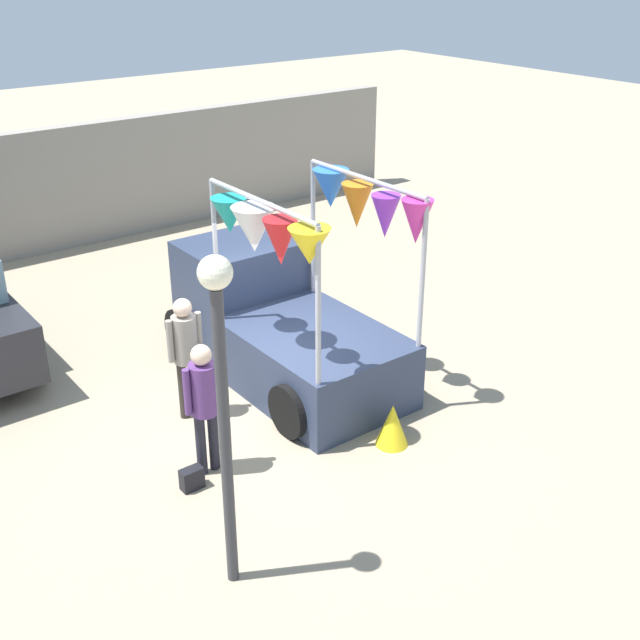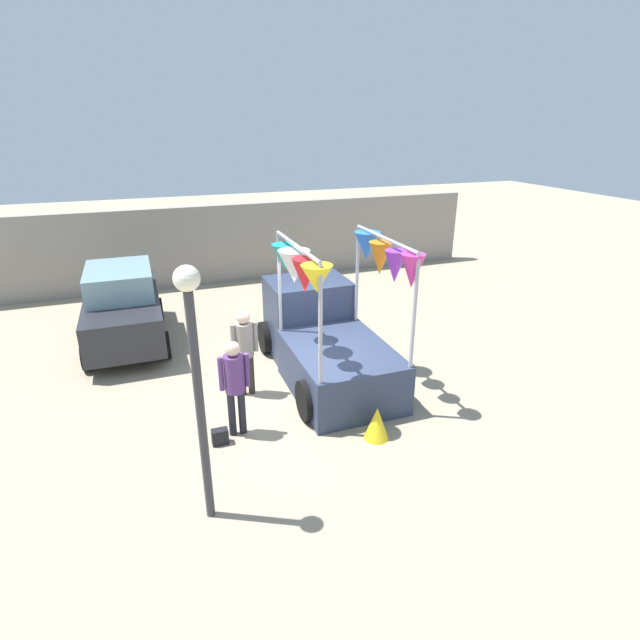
{
  "view_description": "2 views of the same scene",
  "coord_description": "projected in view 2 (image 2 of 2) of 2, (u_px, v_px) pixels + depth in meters",
  "views": [
    {
      "loc": [
        -5.35,
        -8.27,
        6.09
      ],
      "look_at": [
        0.62,
        -0.39,
        1.4
      ],
      "focal_mm": 45.0,
      "sensor_mm": 36.0,
      "label": 1
    },
    {
      "loc": [
        -2.61,
        -8.25,
        5.17
      ],
      "look_at": [
        0.55,
        0.39,
        1.47
      ],
      "focal_mm": 28.0,
      "sensor_mm": 36.0,
      "label": 2
    }
  ],
  "objects": [
    {
      "name": "ground_plane",
      "position": [
        301.0,
        399.0,
        9.94
      ],
      "size": [
        60.0,
        60.0,
        0.0
      ],
      "primitive_type": "plane",
      "color": "gray"
    },
    {
      "name": "vendor_truck",
      "position": [
        323.0,
        332.0,
        10.71
      ],
      "size": [
        2.48,
        4.12,
        3.14
      ],
      "color": "#2D3851",
      "rests_on": "ground"
    },
    {
      "name": "parked_car",
      "position": [
        123.0,
        306.0,
        12.17
      ],
      "size": [
        1.88,
        4.0,
        1.88
      ],
      "color": "#26262B",
      "rests_on": "ground"
    },
    {
      "name": "person_customer",
      "position": [
        235.0,
        379.0,
        8.45
      ],
      "size": [
        0.53,
        0.34,
        1.78
      ],
      "color": "black",
      "rests_on": "ground"
    },
    {
      "name": "person_vendor",
      "position": [
        245.0,
        345.0,
        9.73
      ],
      "size": [
        0.53,
        0.34,
        1.79
      ],
      "color": "#2D2823",
      "rests_on": "ground"
    },
    {
      "name": "handbag",
      "position": [
        220.0,
        437.0,
        8.52
      ],
      "size": [
        0.28,
        0.16,
        0.28
      ],
      "primitive_type": "cube",
      "color": "black",
      "rests_on": "ground"
    },
    {
      "name": "street_lamp",
      "position": [
        195.0,
        362.0,
        6.14
      ],
      "size": [
        0.32,
        0.32,
        3.63
      ],
      "color": "#333338",
      "rests_on": "ground"
    },
    {
      "name": "brick_boundary_wall",
      "position": [
        224.0,
        244.0,
        16.75
      ],
      "size": [
        18.0,
        0.36,
        2.6
      ],
      "primitive_type": "cube",
      "color": "gray",
      "rests_on": "ground"
    },
    {
      "name": "folded_kite_bundle_sunflower",
      "position": [
        377.0,
        423.0,
        8.62
      ],
      "size": [
        0.52,
        0.52,
        0.6
      ],
      "primitive_type": "cone",
      "rotation": [
        0.0,
        0.0,
        2.95
      ],
      "color": "yellow",
      "rests_on": "ground"
    }
  ]
}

